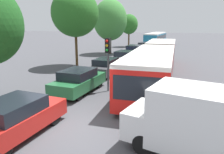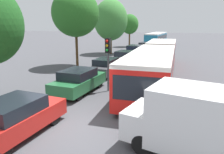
% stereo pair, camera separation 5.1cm
% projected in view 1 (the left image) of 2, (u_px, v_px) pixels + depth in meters
% --- Properties ---
extents(ground_plane, '(200.00, 200.00, 0.00)m').
position_uv_depth(ground_plane, '(74.00, 128.00, 9.18)').
color(ground_plane, '#47474C').
extents(articulated_bus, '(3.35, 17.31, 2.56)m').
position_uv_depth(articulated_bus, '(157.00, 60.00, 17.25)').
color(articulated_bus, red).
rests_on(articulated_bus, ground).
extents(city_bus_rear, '(3.10, 11.22, 2.39)m').
position_uv_depth(city_bus_rear, '(156.00, 38.00, 44.61)').
color(city_bus_rear, teal).
rests_on(city_bus_rear, ground).
extents(queued_car_red, '(2.04, 4.36, 1.48)m').
position_uv_depth(queued_car_red, '(15.00, 118.00, 8.37)').
color(queued_car_red, '#B21E19').
rests_on(queued_car_red, ground).
extents(queued_car_green, '(2.05, 4.38, 1.49)m').
position_uv_depth(queued_car_green, '(79.00, 81.00, 13.76)').
color(queued_car_green, '#236638').
rests_on(queued_car_green, ground).
extents(queued_car_graphite, '(1.96, 4.19, 1.43)m').
position_uv_depth(queued_car_graphite, '(106.00, 67.00, 18.42)').
color(queued_car_graphite, '#47474C').
rests_on(queued_car_graphite, ground).
extents(queued_car_silver, '(2.00, 4.28, 1.46)m').
position_uv_depth(queued_car_silver, '(125.00, 58.00, 23.18)').
color(queued_car_silver, '#B7BABF').
rests_on(queued_car_silver, ground).
extents(queued_car_blue, '(2.09, 4.47, 1.52)m').
position_uv_depth(queued_car_blue, '(135.00, 51.00, 28.51)').
color(queued_car_blue, '#284799').
rests_on(queued_car_blue, ground).
extents(queued_car_tan, '(2.03, 4.33, 1.47)m').
position_uv_depth(queued_car_tan, '(145.00, 47.00, 33.58)').
color(queued_car_tan, tan).
rests_on(queued_car_tan, ground).
extents(white_van, '(5.29, 2.93, 2.31)m').
position_uv_depth(white_van, '(210.00, 123.00, 6.83)').
color(white_van, white).
rests_on(white_van, ground).
extents(traffic_light, '(0.35, 0.38, 3.40)m').
position_uv_depth(traffic_light, '(108.00, 53.00, 13.60)').
color(traffic_light, '#56595E').
rests_on(traffic_light, ground).
extents(tree_left_mid, '(4.59, 4.59, 7.56)m').
position_uv_depth(tree_left_mid, '(75.00, 13.00, 21.16)').
color(tree_left_mid, '#51381E').
rests_on(tree_left_mid, ground).
extents(tree_left_far, '(4.75, 4.75, 7.57)m').
position_uv_depth(tree_left_far, '(111.00, 21.00, 30.61)').
color(tree_left_far, '#51381E').
rests_on(tree_left_far, ground).
extents(tree_left_distant, '(3.24, 3.24, 5.92)m').
position_uv_depth(tree_left_distant, '(129.00, 24.00, 40.23)').
color(tree_left_distant, '#51381E').
rests_on(tree_left_distant, ground).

